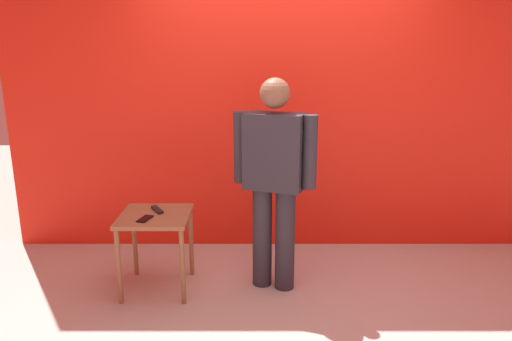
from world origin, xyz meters
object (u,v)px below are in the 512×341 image
at_px(cell_phone, 147,219).
at_px(tv_remote, 159,209).
at_px(standing_person, 276,175).
at_px(side_table, 158,226).

distance_m(cell_phone, tv_remote, 0.19).
xyz_separation_m(standing_person, side_table, (-0.90, -0.04, -0.40)).
xyz_separation_m(side_table, tv_remote, (0.00, 0.08, 0.11)).
relative_size(cell_phone, tv_remote, 0.85).
relative_size(standing_person, side_table, 2.66).
bearing_deg(standing_person, cell_phone, -171.02).
bearing_deg(standing_person, side_table, -177.26).
bearing_deg(standing_person, tv_remote, 177.69).
bearing_deg(side_table, tv_remote, 88.43).
bearing_deg(cell_phone, side_table, 80.54).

